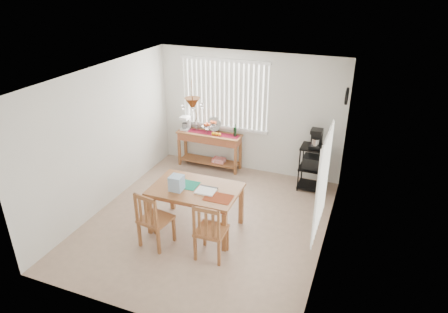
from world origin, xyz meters
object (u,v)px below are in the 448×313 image
at_px(wire_cart, 314,164).
at_px(chair_left, 154,220).
at_px(sideboard, 210,142).
at_px(dining_table, 196,193).
at_px(chair_right, 210,231).
at_px(cart_items, 316,138).

relative_size(wire_cart, chair_left, 0.94).
relative_size(sideboard, chair_left, 1.46).
bearing_deg(wire_cart, dining_table, -127.42).
relative_size(wire_cart, chair_right, 0.95).
xyz_separation_m(wire_cart, cart_items, (0.00, 0.01, 0.54)).
relative_size(dining_table, chair_left, 1.49).
bearing_deg(chair_left, sideboard, 95.83).
bearing_deg(sideboard, chair_left, -84.17).
height_order(dining_table, chair_right, chair_right).
height_order(sideboard, chair_left, chair_left).
height_order(wire_cart, chair_right, chair_right).
bearing_deg(chair_right, wire_cart, 68.49).
distance_m(wire_cart, dining_table, 2.64).
bearing_deg(chair_right, cart_items, 68.56).
xyz_separation_m(sideboard, chair_left, (0.30, -2.93, -0.12)).
bearing_deg(wire_cart, chair_right, -111.51).
bearing_deg(dining_table, chair_left, -121.75).
distance_m(dining_table, chair_right, 0.85).
bearing_deg(cart_items, dining_table, -127.29).
bearing_deg(cart_items, sideboard, 176.05).
bearing_deg(wire_cart, sideboard, 175.81).
bearing_deg(sideboard, dining_table, -72.41).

